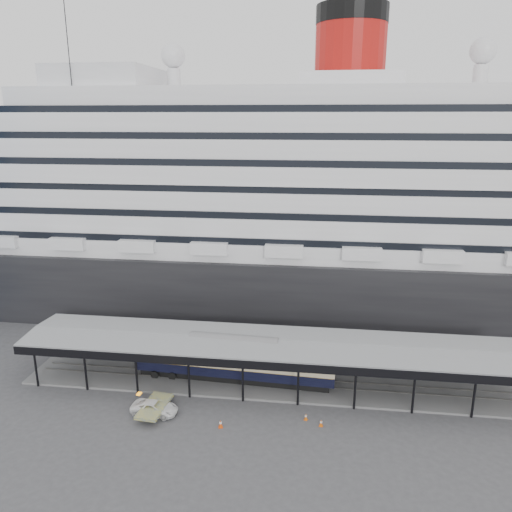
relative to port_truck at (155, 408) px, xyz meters
name	(u,v)px	position (x,y,z in m)	size (l,w,h in m)	color
ground	(269,407)	(11.36, 2.58, -0.66)	(200.00, 200.00, 0.00)	#3C3C3F
cruise_ship	(292,188)	(11.40, 34.58, 17.69)	(130.00, 30.00, 43.90)	black
platform_canopy	(274,364)	(11.36, 7.58, 1.71)	(56.00, 9.18, 5.30)	slate
port_truck	(155,408)	(0.00, 0.00, 0.00)	(2.18, 4.73, 1.31)	white
pullman_carriage	(234,359)	(6.82, 7.58, 2.03)	(22.73, 4.17, 22.19)	black
traffic_cone_left	(221,424)	(7.05, -1.42, -0.25)	(0.52, 0.52, 0.82)	#D0430B
traffic_cone_mid	(321,423)	(16.67, 0.05, -0.29)	(0.41, 0.41, 0.73)	#D7570B
traffic_cone_right	(306,417)	(15.18, 0.90, -0.31)	(0.47, 0.47, 0.70)	#D1580B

